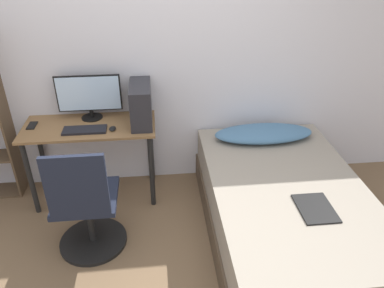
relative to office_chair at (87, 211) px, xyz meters
The scene contains 11 objects.
wall_back 1.41m from the office_chair, 62.77° to the left, with size 8.00×0.05×2.50m.
desk 0.74m from the office_chair, 92.02° to the left, with size 1.12×0.51×0.73m.
office_chair is the anchor object (origin of this frame).
bed 1.53m from the office_chair, ahead, with size 1.19×1.96×0.51m.
pillow 1.69m from the office_chair, 24.55° to the left, with size 0.90×0.36×0.11m.
magazine 1.65m from the office_chair, 11.26° to the right, with size 0.24×0.32×0.01m.
monitor 1.03m from the office_chair, 91.06° to the left, with size 0.55×0.18×0.39m.
keyboard 0.71m from the office_chair, 94.36° to the left, with size 0.36×0.14×0.02m.
pc_tower 0.99m from the office_chair, 59.15° to the left, with size 0.18×0.43×0.34m.
mouse 0.73m from the office_chair, 73.02° to the left, with size 0.06×0.09×0.02m.
phone 0.97m from the office_chair, 124.39° to the left, with size 0.07×0.14×0.01m.
Camera 1 is at (0.05, -1.76, 2.18)m, focal length 35.00 mm.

